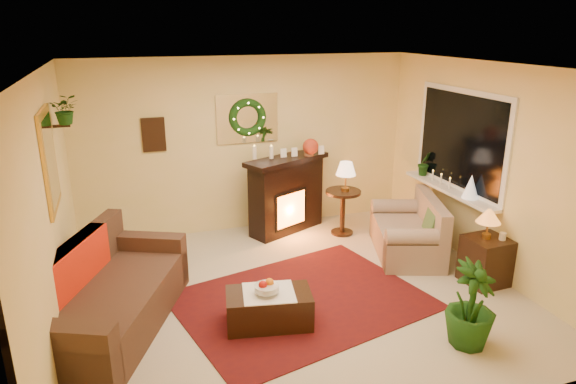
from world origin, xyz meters
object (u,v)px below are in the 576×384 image
object	(u,v)px
sofa	(111,291)
loveseat	(407,225)
fireplace	(286,196)
end_table_square	(486,262)
coffee_table	(269,307)
side_table_round	(343,213)

from	to	relation	value
sofa	loveseat	bearing A→B (deg)	34.39
fireplace	end_table_square	xyz separation A→B (m)	(1.76, -2.37, -0.28)
end_table_square	coffee_table	bearing A→B (deg)	-178.77
fireplace	loveseat	distance (m)	1.85
loveseat	sofa	bearing A→B (deg)	-151.46
sofa	fireplace	bearing A→B (deg)	62.57
side_table_round	fireplace	bearing A→B (deg)	152.56
sofa	end_table_square	xyz separation A→B (m)	(4.30, -0.38, -0.16)
sofa	fireplace	world-z (taller)	fireplace
loveseat	fireplace	bearing A→B (deg)	153.27
side_table_round	end_table_square	bearing A→B (deg)	-62.94
sofa	loveseat	size ratio (longest dim) A/B	1.57
loveseat	end_table_square	world-z (taller)	loveseat
loveseat	coffee_table	world-z (taller)	loveseat
sofa	coffee_table	distance (m)	1.62
end_table_square	coffee_table	size ratio (longest dim) A/B	0.66
fireplace	side_table_round	xyz separation A→B (m)	(0.76, -0.39, -0.23)
end_table_square	coffee_table	xyz separation A→B (m)	(-2.76, -0.06, -0.06)
sofa	fireplace	size ratio (longest dim) A/B	1.80
side_table_round	loveseat	bearing A→B (deg)	-59.67
sofa	side_table_round	bearing A→B (deg)	50.32
loveseat	end_table_square	xyz separation A→B (m)	(0.47, -1.05, -0.15)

